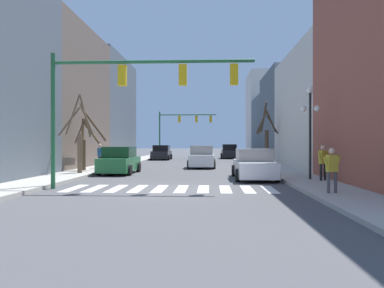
{
  "coord_description": "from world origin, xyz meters",
  "views": [
    {
      "loc": [
        1.64,
        -14.95,
        1.88
      ],
      "look_at": [
        -0.06,
        19.32,
        1.81
      ],
      "focal_mm": 35.0,
      "sensor_mm": 36.0,
      "label": 1
    }
  ],
  "objects": [
    {
      "name": "pedestrian_on_left_sidewalk",
      "position": [
        5.86,
        -1.75,
        1.08
      ],
      "size": [
        0.67,
        0.29,
        1.57
      ],
      "rotation": [
        0.0,
        0.0,
        3.4
      ],
      "color": "#4C4C51",
      "rests_on": "sidewalk_right"
    },
    {
      "name": "car_driving_toward_lane",
      "position": [
        3.92,
        4.83,
        0.75
      ],
      "size": [
        2.14,
        4.89,
        1.59
      ],
      "rotation": [
        0.0,
        0.0,
        1.57
      ],
      "color": "white",
      "rests_on": "ground_plane"
    },
    {
      "name": "sidewalk_right",
      "position": [
        6.27,
        0.0,
        0.07
      ],
      "size": [
        2.31,
        90.0,
        0.15
      ],
      "color": "#ADA89E",
      "rests_on": "ground_plane"
    },
    {
      "name": "car_parked_right_mid",
      "position": [
        3.96,
        31.44,
        0.81
      ],
      "size": [
        2.07,
        4.7,
        1.75
      ],
      "rotation": [
        0.0,
        0.0,
        1.57
      ],
      "color": "black",
      "rests_on": "ground_plane"
    },
    {
      "name": "car_parked_left_far",
      "position": [
        -3.97,
        7.9,
        0.78
      ],
      "size": [
        2.04,
        4.4,
        1.67
      ],
      "rotation": [
        0.0,
        0.0,
        1.57
      ],
      "color": "#236B38",
      "rests_on": "ground_plane"
    },
    {
      "name": "traffic_signal_near",
      "position": [
        -1.61,
        0.19,
        4.22
      ],
      "size": [
        8.37,
        0.28,
        5.6
      ],
      "color": "#236038",
      "rests_on": "ground_plane"
    },
    {
      "name": "street_tree_left_mid",
      "position": [
        -6.37,
        8.82,
        1.97
      ],
      "size": [
        1.96,
        1.94,
        3.85
      ],
      "color": "brown",
      "rests_on": "sidewalk_left"
    },
    {
      "name": "sidewalk_left",
      "position": [
        -6.27,
        0.0,
        0.07
      ],
      "size": [
        2.31,
        90.0,
        0.15
      ],
      "color": "#ADA89E",
      "rests_on": "ground_plane"
    },
    {
      "name": "crosswalk_stripes",
      "position": [
        0.0,
        0.39,
        0.0
      ],
      "size": [
        8.55,
        2.6,
        0.01
      ],
      "color": "white",
      "rests_on": "ground_plane"
    },
    {
      "name": "car_parked_right_far",
      "position": [
        0.97,
        13.88,
        0.79
      ],
      "size": [
        2.07,
        4.66,
        1.71
      ],
      "rotation": [
        0.0,
        0.0,
        1.57
      ],
      "color": "white",
      "rests_on": "ground_plane"
    },
    {
      "name": "pedestrian_crossing_street",
      "position": [
        6.87,
        2.71,
        1.12
      ],
      "size": [
        0.61,
        0.49,
        1.64
      ],
      "rotation": [
        0.0,
        0.0,
        0.64
      ],
      "color": "black",
      "rests_on": "sidewalk_right"
    },
    {
      "name": "traffic_signal_far",
      "position": [
        -2.09,
        32.56,
        4.41
      ],
      "size": [
        7.33,
        0.28,
        5.91
      ],
      "color": "#236038",
      "rests_on": "ground_plane"
    },
    {
      "name": "street_tree_left_far",
      "position": [
        6.34,
        16.95,
        2.53
      ],
      "size": [
        1.9,
        1.76,
        5.27
      ],
      "color": "#473828",
      "rests_on": "sidewalk_right"
    },
    {
      "name": "ground_plane",
      "position": [
        0.0,
        0.0,
        0.0
      ],
      "size": [
        240.0,
        240.0,
        0.0
      ],
      "primitive_type": "plane",
      "color": "#4C4C4F"
    },
    {
      "name": "car_driving_away_lane",
      "position": [
        -3.92,
        27.28,
        0.77
      ],
      "size": [
        2.14,
        4.16,
        1.66
      ],
      "rotation": [
        0.0,
        0.0,
        1.57
      ],
      "color": "black",
      "rests_on": "ground_plane"
    },
    {
      "name": "street_tree_right_mid",
      "position": [
        -6.01,
        6.56,
        2.08
      ],
      "size": [
        1.8,
        1.85,
        4.6
      ],
      "color": "brown",
      "rests_on": "sidewalk_left"
    },
    {
      "name": "building_row_left",
      "position": [
        -10.42,
        11.58,
        5.68
      ],
      "size": [
        6.0,
        36.23,
        12.29
      ],
      "color": "#515B66",
      "rests_on": "ground_plane"
    },
    {
      "name": "street_lamp_right_corner",
      "position": [
        6.45,
        3.35,
        3.33
      ],
      "size": [
        0.95,
        0.36,
        4.51
      ],
      "color": "black",
      "rests_on": "sidewalk_right"
    },
    {
      "name": "pedestrian_near_right_corner",
      "position": [
        -6.13,
        10.95,
        1.13
      ],
      "size": [
        0.53,
        0.6,
        1.66
      ],
      "rotation": [
        0.0,
        0.0,
        2.27
      ],
      "color": "black",
      "rests_on": "sidewalk_left"
    },
    {
      "name": "building_row_right",
      "position": [
        10.42,
        20.58,
        5.05
      ],
      "size": [
        6.0,
        53.1,
        12.5
      ],
      "color": "#934C3D",
      "rests_on": "ground_plane"
    }
  ]
}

